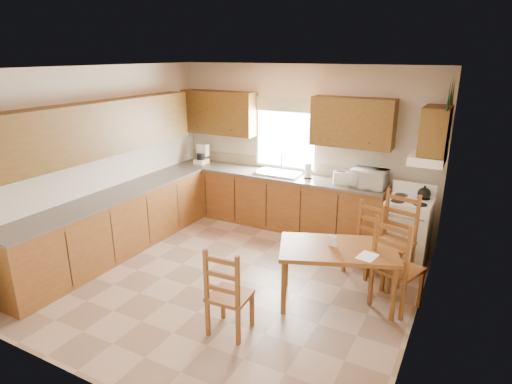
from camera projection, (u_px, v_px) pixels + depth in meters
The scene contains 35 objects.
floor at pixel (236, 278), 5.70m from camera, with size 4.50×4.50×0.00m, color #967A62.
ceiling at pixel (232, 68), 4.86m from camera, with size 4.50×4.50×0.00m, color #995128.
wall_left at pixel (102, 161), 6.28m from camera, with size 4.50×4.50×0.00m, color beige.
wall_right at pixel (427, 212), 4.27m from camera, with size 4.50×4.50×0.00m, color beige.
wall_back at pixel (303, 148), 7.17m from camera, with size 4.50×4.50×0.00m, color beige.
wall_front at pixel (89, 253), 3.39m from camera, with size 4.50×4.50×0.00m, color beige.
lower_cab_back at pixel (274, 200), 7.36m from camera, with size 3.75×0.60×0.88m, color brown.
lower_cab_left at pixel (116, 225), 6.30m from camera, with size 0.60×3.60×0.88m, color brown.
counter_back at pixel (274, 175), 7.22m from camera, with size 3.75×0.63×0.04m, color #5A5047.
counter_left at pixel (113, 196), 6.16m from camera, with size 0.63×3.60×0.04m, color #5A5047.
backsplash at pixel (282, 165), 7.43m from camera, with size 3.75×0.01×0.18m, color gray.
upper_cab_back_left at pixel (219, 113), 7.56m from camera, with size 1.41×0.33×0.75m, color brown.
upper_cab_back_right at pixel (352, 123), 6.49m from camera, with size 1.25×0.33×0.75m, color brown.
upper_cab_left at pixel (99, 129), 5.92m from camera, with size 0.33×3.60×0.75m, color brown.
upper_cab_stove at pixel (435, 130), 5.56m from camera, with size 0.33×0.62×0.62m, color brown.
range_hood at pixel (428, 158), 5.70m from camera, with size 0.44×0.62×0.12m, color white.
window_frame at pixel (286, 134), 7.21m from camera, with size 1.13×0.02×1.18m, color white.
window_pane at pixel (286, 135), 7.21m from camera, with size 1.05×0.01×1.10m, color white.
window_valance at pixel (286, 105), 7.03m from camera, with size 1.19×0.01×0.24m, color #5D7242.
sink_basin at pixel (278, 173), 7.17m from camera, with size 0.75×0.45×0.04m, color silver.
pine_decal_a at pixel (449, 95), 5.09m from camera, with size 0.22×0.22×0.36m, color #14341A.
pine_decal_b at pixel (452, 90), 5.34m from camera, with size 0.22×0.22×0.36m, color #14341A.
pine_decal_c at pixel (453, 91), 5.63m from camera, with size 0.22×0.22×0.36m, color #14341A.
stove at pixel (407, 231), 6.09m from camera, with size 0.60×0.62×0.89m, color white.
coffeemaker at pixel (201, 155), 7.83m from camera, with size 0.19×0.23×0.33m, color white.
paper_towel at pixel (308, 171), 6.92m from camera, with size 0.11×0.11×0.25m, color white.
toaster at pixel (341, 178), 6.65m from camera, with size 0.23×0.15×0.19m, color white.
microwave at pixel (369, 178), 6.43m from camera, with size 0.48×0.34×0.29m, color white.
dining_table at pixel (336, 275), 5.06m from camera, with size 1.33×0.76×0.71m, color brown.
chair_near_left at pixel (230, 290), 4.48m from camera, with size 0.42×0.40×0.99m, color brown.
chair_near_right at pixel (398, 263), 4.91m from camera, with size 0.48×0.45×1.13m, color brown.
chair_far_left at pixel (393, 238), 5.56m from camera, with size 0.48×0.46×1.14m, color brown.
chair_far_right at pixel (363, 240), 5.73m from camera, with size 0.40×0.38×0.96m, color brown.
table_paper at pixel (367, 256), 4.73m from camera, with size 0.19×0.25×0.00m, color white.
table_card at pixel (332, 241), 4.97m from camera, with size 0.10×0.02×0.13m, color white.
Camera 1 is at (2.61, -4.34, 2.87)m, focal length 30.00 mm.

